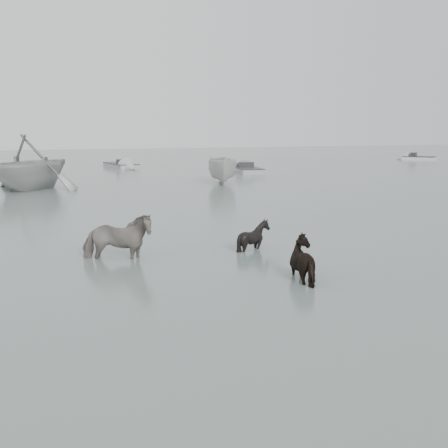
% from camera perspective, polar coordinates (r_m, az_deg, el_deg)
% --- Properties ---
extents(ground, '(140.00, 140.00, 0.00)m').
position_cam_1_polar(ground, '(14.40, 5.79, -4.30)').
color(ground, '#4F5D58').
rests_on(ground, ground).
extents(pony_pinto, '(2.10, 1.36, 1.63)m').
position_cam_1_polar(pony_pinto, '(15.15, -10.85, -0.54)').
color(pony_pinto, black).
rests_on(pony_pinto, ground).
extents(pony_dark, '(1.50, 1.61, 1.31)m').
position_cam_1_polar(pony_dark, '(13.22, 8.71, -2.74)').
color(pony_dark, black).
rests_on(pony_dark, ground).
extents(pony_black, '(1.25, 1.17, 1.15)m').
position_cam_1_polar(pony_black, '(16.18, 3.02, -0.56)').
color(pony_black, black).
rests_on(pony_black, ground).
extents(rowboat_trail, '(7.77, 7.90, 3.15)m').
position_cam_1_polar(rowboat_trail, '(32.75, -19.04, 6.10)').
color(rowboat_trail, '#A0A2A0').
rests_on(rowboat_trail, ground).
extents(boat_small, '(2.73, 4.85, 1.77)m').
position_cam_1_polar(boat_small, '(34.26, -0.14, 5.64)').
color(boat_small, '#B9B9B3').
rests_on(boat_small, ground).
extents(skiff_port, '(1.96, 4.97, 0.75)m').
position_cam_1_polar(skiff_port, '(41.67, 2.45, 5.74)').
color(skiff_port, gray).
rests_on(skiff_port, ground).
extents(skiff_mid, '(2.99, 6.00, 0.75)m').
position_cam_1_polar(skiff_mid, '(47.09, -10.44, 6.09)').
color(skiff_mid, '#989A98').
rests_on(skiff_mid, ground).
extents(skiff_star, '(4.27, 4.14, 0.75)m').
position_cam_1_polar(skiff_star, '(59.43, 19.22, 6.50)').
color(skiff_star, silver).
rests_on(skiff_star, ground).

